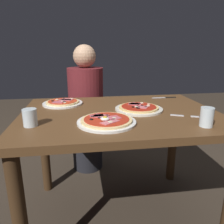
% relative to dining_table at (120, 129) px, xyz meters
% --- Properties ---
extents(ground_plane, '(8.00, 8.00, 0.00)m').
position_rel_dining_table_xyz_m(ground_plane, '(0.00, 0.00, -0.65)').
color(ground_plane, '#382D23').
extents(dining_table, '(1.21, 0.89, 0.77)m').
position_rel_dining_table_xyz_m(dining_table, '(0.00, 0.00, 0.00)').
color(dining_table, brown).
rests_on(dining_table, ground).
extents(pizza_foreground, '(0.31, 0.31, 0.05)m').
position_rel_dining_table_xyz_m(pizza_foreground, '(-0.11, -0.20, 0.13)').
color(pizza_foreground, white).
rests_on(pizza_foreground, dining_table).
extents(pizza_across_left, '(0.30, 0.30, 0.03)m').
position_rel_dining_table_xyz_m(pizza_across_left, '(0.13, 0.02, 0.13)').
color(pizza_across_left, silver).
rests_on(pizza_across_left, dining_table).
extents(pizza_across_right, '(0.28, 0.28, 0.03)m').
position_rel_dining_table_xyz_m(pizza_across_right, '(-0.36, 0.24, 0.13)').
color(pizza_across_right, white).
rests_on(pizza_across_right, dining_table).
extents(water_glass_near, '(0.07, 0.07, 0.10)m').
position_rel_dining_table_xyz_m(water_glass_near, '(0.38, -0.32, 0.16)').
color(water_glass_near, silver).
rests_on(water_glass_near, dining_table).
extents(water_glass_far, '(0.07, 0.07, 0.09)m').
position_rel_dining_table_xyz_m(water_glass_far, '(-0.49, -0.19, 0.15)').
color(water_glass_far, silver).
rests_on(water_glass_far, dining_table).
extents(fork, '(0.15, 0.08, 0.00)m').
position_rel_dining_table_xyz_m(fork, '(0.34, -0.14, 0.12)').
color(fork, silver).
rests_on(fork, dining_table).
extents(knife, '(0.20, 0.02, 0.01)m').
position_rel_dining_table_xyz_m(knife, '(0.43, 0.33, 0.12)').
color(knife, silver).
rests_on(knife, dining_table).
extents(diner_person, '(0.32, 0.32, 1.18)m').
position_rel_dining_table_xyz_m(diner_person, '(-0.19, 0.71, -0.09)').
color(diner_person, black).
rests_on(diner_person, ground).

